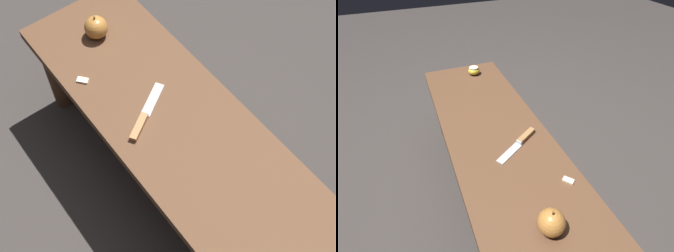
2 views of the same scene
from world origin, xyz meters
TOP-DOWN VIEW (x-y plane):
  - ground_plane at (0.00, 0.00)m, footprint 8.00×8.00m
  - wooden_bench at (0.00, 0.00)m, footprint 1.37×0.44m
  - knife at (-0.09, -0.08)m, footprint 0.15×0.22m
  - apple_whole at (-0.49, -0.00)m, footprint 0.08×0.08m
  - apple_slice_near_knife at (-0.35, -0.15)m, footprint 0.04×0.04m

SIDE VIEW (x-z plane):
  - ground_plane at x=0.00m, z-range 0.00..0.00m
  - wooden_bench at x=0.00m, z-range 0.15..0.60m
  - apple_slice_near_knife at x=-0.35m, z-range 0.45..0.46m
  - knife at x=-0.09m, z-range 0.45..0.47m
  - apple_whole at x=-0.49m, z-range 0.45..0.54m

